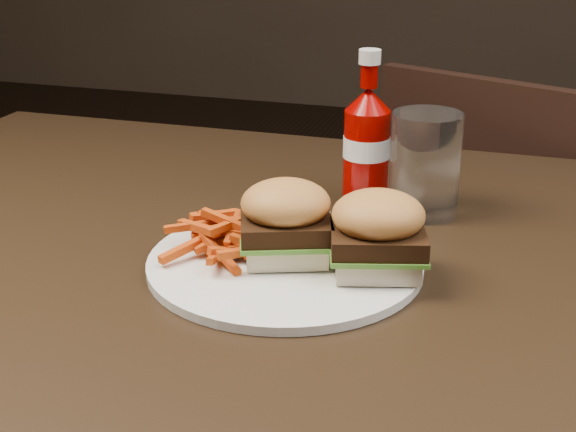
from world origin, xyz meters
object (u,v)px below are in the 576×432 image
(ketchup_bottle, at_px, (366,155))
(tumbler, at_px, (425,167))
(dining_table, at_px, (290,267))
(plate, at_px, (285,263))
(chair_far, at_px, (513,286))

(ketchup_bottle, distance_m, tumbler, 0.07)
(dining_table, xyz_separation_m, plate, (0.01, -0.04, 0.03))
(chair_far, bearing_deg, plate, 94.72)
(plate, distance_m, tumbler, 0.22)
(chair_far, distance_m, ketchup_bottle, 0.65)
(chair_far, height_order, tumbler, tumbler)
(chair_far, relative_size, tumbler, 3.08)
(dining_table, bearing_deg, chair_far, 70.78)
(plate, xyz_separation_m, ketchup_bottle, (0.04, 0.19, 0.06))
(dining_table, height_order, tumbler, tumbler)
(chair_far, height_order, ketchup_bottle, ketchup_bottle)
(plate, relative_size, tumbler, 2.18)
(dining_table, xyz_separation_m, tumbler, (0.11, 0.14, 0.08))
(plate, bearing_deg, ketchup_bottle, 78.77)
(dining_table, xyz_separation_m, ketchup_bottle, (0.05, 0.15, 0.08))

